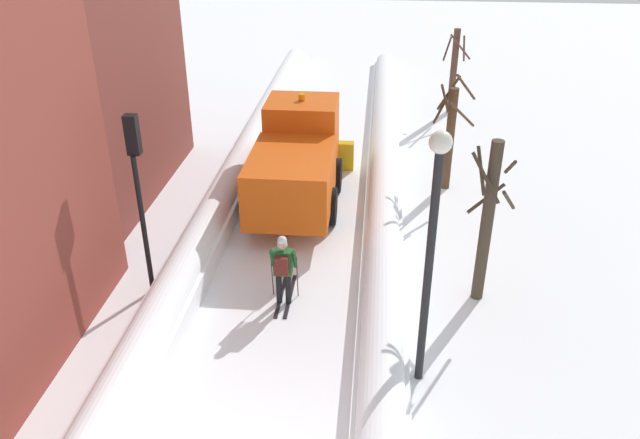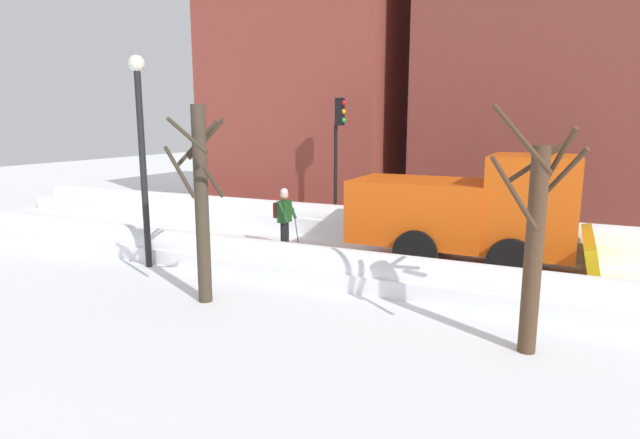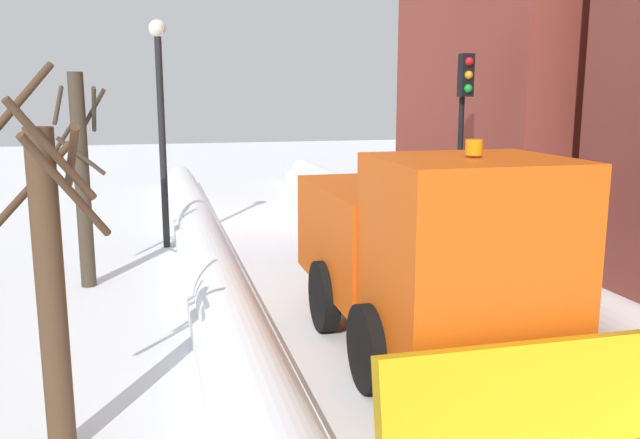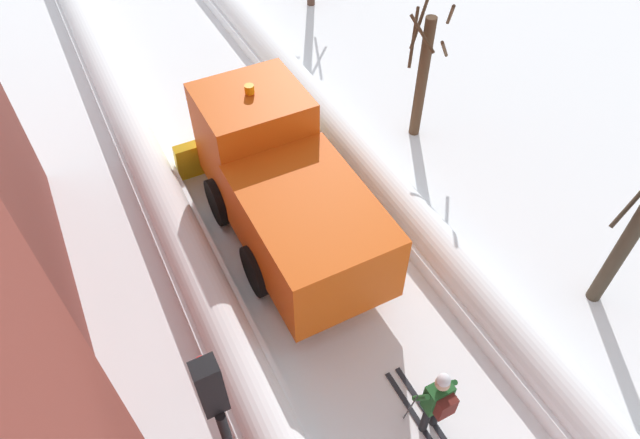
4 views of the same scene
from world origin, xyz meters
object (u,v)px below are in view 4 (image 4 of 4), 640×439
Objects in this scene: bare_tree_near at (636,229)px; plow_truck at (282,186)px; skier at (437,401)px; bare_tree_mid at (423,73)px; traffic_light_pole at (222,424)px.

plow_truck is at bearing 137.28° from bare_tree_near.
skier is 4.78m from bare_tree_near.
skier is at bearing -171.70° from bare_tree_near.
plow_truck is 4.96m from bare_tree_mid.
bare_tree_near is (7.87, 0.39, -1.00)m from traffic_light_pole.
skier is at bearing -4.95° from traffic_light_pole.
plow_truck is at bearing -160.27° from bare_tree_mid.
bare_tree_near reaches higher than plow_truck.
plow_truck is 5.25m from skier.
bare_tree_near is at bearing -87.54° from bare_tree_mid.
bare_tree_near is (4.60, 0.67, 1.12)m from skier.
plow_truck is at bearing 93.53° from skier.
bare_tree_mid is (-0.27, 6.22, -0.27)m from bare_tree_near.
plow_truck is 3.31× the size of skier.
bare_tree_near is 6.23m from bare_tree_mid.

